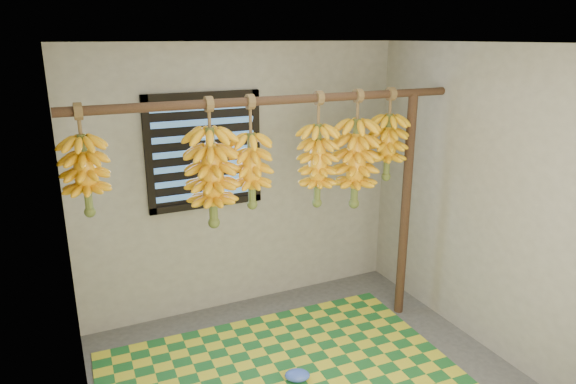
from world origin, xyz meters
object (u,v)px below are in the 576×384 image
banana_bunch_a (86,175)px  banana_bunch_b (212,178)px  support_post (405,209)px  banana_bunch_e (355,163)px  banana_bunch_c (252,171)px  banana_bunch_f (388,147)px  banana_bunch_d (318,165)px  plastic_bag (297,375)px

banana_bunch_a → banana_bunch_b: same height
support_post → banana_bunch_e: banana_bunch_e is taller
banana_bunch_c → banana_bunch_f: same height
banana_bunch_a → banana_bunch_e: bearing=0.0°
banana_bunch_e → banana_bunch_b: bearing=-180.0°
support_post → banana_bunch_c: 1.51m
banana_bunch_b → banana_bunch_c: bearing=0.0°
banana_bunch_d → plastic_bag: bearing=-129.3°
banana_bunch_a → banana_bunch_f: 2.32m
banana_bunch_a → banana_bunch_f: bearing=0.0°
support_post → banana_bunch_d: size_ratio=2.24×
banana_bunch_a → banana_bunch_f: (2.32, 0.00, -0.02)m
support_post → banana_bunch_e: 0.71m
support_post → banana_bunch_d: (-0.88, 0.00, 0.48)m
support_post → banana_bunch_c: (-1.42, 0.00, 0.50)m
support_post → banana_bunch_f: 0.61m
banana_bunch_d → banana_bunch_f: same height
plastic_bag → banana_bunch_b: banana_bunch_b is taller
banana_bunch_f → banana_bunch_c: bearing=180.0°
banana_bunch_c → banana_bunch_a: bearing=180.0°
banana_bunch_b → banana_bunch_c: size_ratio=1.12×
support_post → banana_bunch_c: size_ratio=2.41×
banana_bunch_d → banana_bunch_b: bearing=-180.0°
banana_bunch_a → banana_bunch_c: bearing=0.0°
plastic_bag → banana_bunch_b: bearing=130.3°
banana_bunch_c → banana_bunch_f: bearing=0.0°
plastic_bag → banana_bunch_a: 2.06m
plastic_bag → banana_bunch_e: banana_bunch_e is taller
support_post → banana_bunch_b: 1.79m
banana_bunch_c → banana_bunch_d: 0.55m
support_post → banana_bunch_d: bearing=180.0°
banana_bunch_b → banana_bunch_c: 0.30m
banana_bunch_a → banana_bunch_e: size_ratio=0.76×
banana_bunch_d → banana_bunch_f: (0.65, -0.00, 0.09)m
banana_bunch_b → banana_bunch_a: bearing=180.0°
banana_bunch_b → banana_bunch_e: same height
banana_bunch_a → banana_bunch_f: same height
support_post → banana_bunch_b: size_ratio=2.16×
plastic_bag → banana_bunch_c: 1.54m
banana_bunch_f → banana_bunch_e: bearing=180.0°
support_post → banana_bunch_a: size_ratio=2.77×
banana_bunch_c → plastic_bag: bearing=-75.5°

